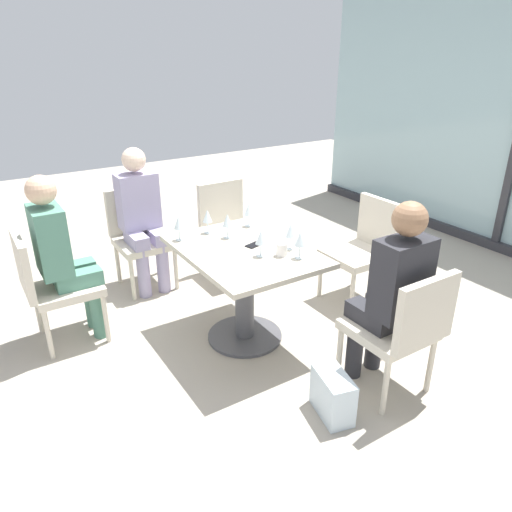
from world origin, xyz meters
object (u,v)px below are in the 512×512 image
object	(u,v)px
chair_far_left	(229,224)
person_front_left	(62,252)
wine_glass_4	(261,238)
cell_phone_on_table	(255,245)
wine_glass_0	(249,210)
wine_glass_2	(227,221)
dining_table_main	(244,276)
chair_near_window	(365,245)
chair_side_end	(139,232)
wine_glass_3	(179,223)
chair_front_left	(50,282)
person_far_right	(392,289)
wine_glass_5	(207,217)
coffee_cup	(282,249)
handbag_0	(333,395)
chair_far_right	(402,326)
wine_glass_1	(291,231)
wine_glass_6	(300,240)
person_side_end	(142,214)

from	to	relation	value
chair_far_left	person_front_left	world-z (taller)	person_front_left
wine_glass_4	cell_phone_on_table	bearing A→B (deg)	158.68
wine_glass_0	wine_glass_2	world-z (taller)	same
cell_phone_on_table	dining_table_main	bearing A→B (deg)	-97.59
chair_near_window	chair_side_end	bearing A→B (deg)	-131.01
wine_glass_3	chair_near_window	bearing A→B (deg)	75.38
chair_front_left	wine_glass_3	distance (m)	1.00
person_far_right	wine_glass_4	size ratio (longest dim) A/B	6.81
dining_table_main	wine_glass_5	world-z (taller)	wine_glass_5
chair_far_left	wine_glass_4	xyz separation A→B (m)	(1.22, -0.44, 0.37)
chair_side_end	person_far_right	bearing A→B (deg)	19.11
wine_glass_0	cell_phone_on_table	world-z (taller)	wine_glass_0
chair_far_left	wine_glass_5	xyz separation A→B (m)	(0.64, -0.54, 0.37)
wine_glass_0	wine_glass_5	world-z (taller)	same
chair_side_end	wine_glass_3	size ratio (longest dim) A/B	4.70
coffee_cup	person_far_right	bearing A→B (deg)	24.06
dining_table_main	coffee_cup	size ratio (longest dim) A/B	12.25
chair_side_end	handbag_0	xyz separation A→B (m)	(2.29, 0.32, -0.36)
chair_near_window	coffee_cup	world-z (taller)	chair_near_window
chair_side_end	person_far_right	xyz separation A→B (m)	(2.25, 0.78, 0.20)
chair_far_right	wine_glass_3	world-z (taller)	wine_glass_3
wine_glass_1	cell_phone_on_table	size ratio (longest dim) A/B	1.28
person_far_right	wine_glass_6	xyz separation A→B (m)	(-0.60, -0.24, 0.16)
chair_front_left	wine_glass_4	xyz separation A→B (m)	(0.87, 1.22, 0.37)
person_side_end	person_front_left	xyz separation A→B (m)	(0.50, -0.77, 0.00)
chair_side_end	wine_glass_6	world-z (taller)	wine_glass_6
chair_far_right	chair_near_window	distance (m)	1.27
chair_side_end	wine_glass_6	xyz separation A→B (m)	(1.64, 0.54, 0.37)
wine_glass_1	handbag_0	distance (m)	1.12
person_side_end	wine_glass_6	distance (m)	1.63
wine_glass_5	wine_glass_6	world-z (taller)	same
wine_glass_5	wine_glass_6	size ratio (longest dim) A/B	1.00
person_far_right	wine_glass_2	size ratio (longest dim) A/B	6.81
wine_glass_4	chair_front_left	bearing A→B (deg)	-125.52
dining_table_main	wine_glass_2	xyz separation A→B (m)	(-0.24, 0.01, 0.34)
chair_far_right	chair_side_end	size ratio (longest dim) A/B	1.00
person_far_right	wine_glass_6	distance (m)	0.67
chair_front_left	wine_glass_4	distance (m)	1.54
coffee_cup	dining_table_main	bearing A→B (deg)	-147.29
wine_glass_4	wine_glass_5	world-z (taller)	same
chair_side_end	coffee_cup	world-z (taller)	chair_side_end
chair_far_left	wine_glass_5	world-z (taller)	wine_glass_5
wine_glass_4	wine_glass_6	distance (m)	0.26
dining_table_main	chair_side_end	size ratio (longest dim) A/B	1.27
chair_side_end	wine_glass_4	size ratio (longest dim) A/B	4.70
wine_glass_2	wine_glass_5	distance (m)	0.18
wine_glass_3	wine_glass_5	bearing A→B (deg)	93.61
wine_glass_3	handbag_0	distance (m)	1.59
coffee_cup	chair_far_right	bearing A→B (deg)	21.12
chair_side_end	wine_glass_0	xyz separation A→B (m)	(0.94, 0.58, 0.37)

